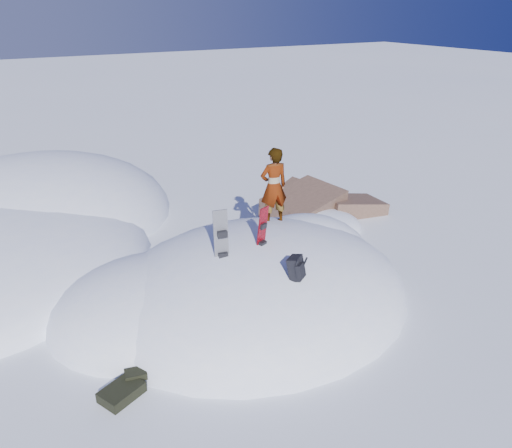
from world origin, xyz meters
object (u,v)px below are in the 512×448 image
snowboard_red (262,236)px  backpack (297,268)px  person (274,187)px  snowboard_dark (222,247)px

snowboard_red → backpack: bearing=-109.7°
backpack → person: person is taller
snowboard_dark → person: size_ratio=0.86×
snowboard_dark → backpack: size_ratio=3.03×
backpack → person: size_ratio=0.28×
backpack → person: (0.98, 2.43, 0.71)m
person → snowboard_red: bearing=54.2°
snowboard_red → person: person is taller
snowboard_dark → snowboard_red: bearing=7.7°
person → backpack: bearing=72.9°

